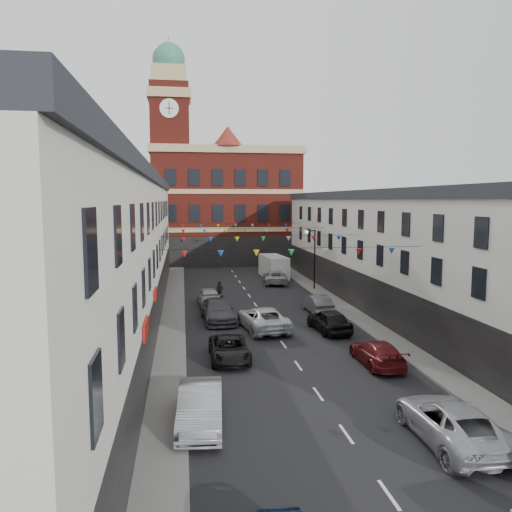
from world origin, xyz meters
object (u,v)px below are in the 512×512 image
pedestrian (220,292)px  car_right_d (329,320)px  car_left_c (229,349)px  car_right_b (451,422)px  car_right_f (275,277)px  car_right_c (377,353)px  car_right_e (317,303)px  white_van (274,267)px  car_left_e (210,298)px  street_lamp (312,251)px  car_left_d (218,311)px  car_left_b (200,406)px  moving_car (263,318)px

pedestrian → car_right_d: bearing=-41.3°
car_left_c → car_right_b: (7.24, -10.63, 0.14)m
car_right_f → car_right_b: bearing=96.9°
car_right_c → car_right_d: car_right_d is taller
car_right_e → white_van: white_van is taller
car_left_c → car_right_d: 8.83m
car_left_e → car_right_b: (7.56, -24.82, 0.01)m
street_lamp → car_right_e: 10.30m
car_left_e → car_right_f: car_left_e is taller
car_left_d → car_right_b: 20.99m
car_right_f → white_van: 4.45m
car_left_c → car_right_c: 8.10m
car_right_c → pedestrian: size_ratio=2.40×
car_left_e → car_left_d: bearing=-90.3°
car_left_d → car_right_c: size_ratio=1.18×
car_right_f → car_right_c: bearing=98.3°
car_left_d → car_right_b: size_ratio=0.97×
car_left_c → white_van: size_ratio=0.82×
car_left_e → car_left_b: bearing=-97.9°
car_left_c → white_van: bearing=74.9°
car_left_c → car_right_e: (8.02, 10.95, 0.07)m
street_lamp → car_right_d: (-2.89, -15.49, -3.12)m
car_left_b → car_left_c: (1.90, 7.94, -0.16)m
street_lamp → car_left_c: (-10.15, -20.51, -3.26)m
car_right_b → pedestrian: size_ratio=2.91×
street_lamp → white_van: (-2.29, 8.54, -2.65)m
car_left_b → moving_car: size_ratio=0.84×
car_left_e → pedestrian: pedestrian is taller
car_left_e → moving_car: bearing=-71.9°
car_right_b → car_right_c: car_right_b is taller
car_right_b → white_van: bearing=-89.8°
white_van → car_right_f: bearing=-104.3°
car_left_b → pedestrian: (2.50, 23.36, 0.16)m
car_right_c → car_right_e: 12.94m
car_right_e → car_right_f: bearing=-90.1°
street_lamp → pedestrian: street_lamp is taller
car_left_b → car_right_b: bearing=-12.6°
moving_car → car_left_d: bearing=-52.0°
pedestrian → car_left_b: bearing=-80.0°
street_lamp → car_left_c: street_lamp is taller
car_left_e → car_right_d: bearing=-54.3°
car_right_f → car_left_c: bearing=80.6°
car_right_c → moving_car: (-4.95, 8.16, 0.13)m
street_lamp → car_left_b: 31.05m
car_left_d → white_van: bearing=64.6°
moving_car → car_right_e: bearing=-144.1°
car_left_d → car_right_d: (7.26, -4.05, -0.01)m
car_left_e → car_right_c: size_ratio=0.98×
street_lamp → car_right_d: bearing=-100.6°
car_right_f → car_right_d: bearing=97.1°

